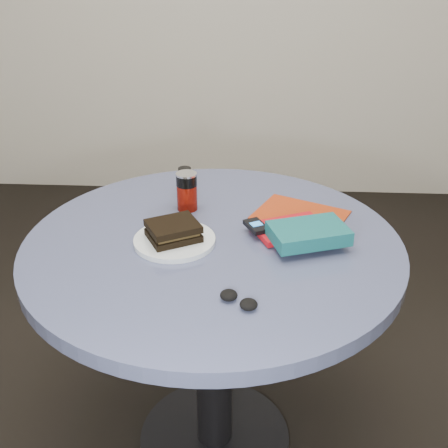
# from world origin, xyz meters

# --- Properties ---
(ground) EXTENTS (4.00, 4.00, 0.00)m
(ground) POSITION_xyz_m (0.00, 0.00, 0.00)
(ground) COLOR black
(ground) RESTS_ON ground
(table) EXTENTS (1.00, 1.00, 0.75)m
(table) POSITION_xyz_m (0.00, 0.00, 0.59)
(table) COLOR black
(table) RESTS_ON ground
(plate) EXTENTS (0.24, 0.24, 0.01)m
(plate) POSITION_xyz_m (-0.10, -0.02, 0.76)
(plate) COLOR silver
(plate) RESTS_ON table
(sandwich) EXTENTS (0.16, 0.15, 0.04)m
(sandwich) POSITION_xyz_m (-0.10, -0.02, 0.79)
(sandwich) COLOR black
(sandwich) RESTS_ON plate
(soda_can) EXTENTS (0.08, 0.08, 0.11)m
(soda_can) POSITION_xyz_m (-0.09, 0.18, 0.81)
(soda_can) COLOR #690E05
(soda_can) RESTS_ON table
(pepper_grinder) EXTENTS (0.04, 0.04, 0.09)m
(pepper_grinder) POSITION_xyz_m (-0.11, 0.28, 0.80)
(pepper_grinder) COLOR #42361C
(pepper_grinder) RESTS_ON table
(magazine) EXTENTS (0.30, 0.27, 0.00)m
(magazine) POSITION_xyz_m (0.24, 0.16, 0.75)
(magazine) COLOR #972E0D
(magazine) RESTS_ON table
(red_book) EXTENTS (0.22, 0.19, 0.02)m
(red_book) POSITION_xyz_m (0.21, 0.05, 0.76)
(red_book) COLOR #AF0D16
(red_book) RESTS_ON magazine
(novel) EXTENTS (0.22, 0.18, 0.04)m
(novel) POSITION_xyz_m (0.25, -0.02, 0.79)
(novel) COLOR #115054
(novel) RESTS_ON red_book
(mp3_player) EXTENTS (0.07, 0.09, 0.01)m
(mp3_player) POSITION_xyz_m (0.11, 0.04, 0.78)
(mp3_player) COLOR black
(mp3_player) RESTS_ON red_book
(headphones) EXTENTS (0.10, 0.09, 0.02)m
(headphones) POSITION_xyz_m (0.08, -0.28, 0.76)
(headphones) COLOR black
(headphones) RESTS_ON table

